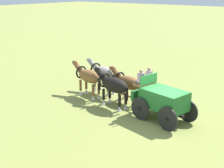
# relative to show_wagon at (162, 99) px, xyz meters

# --- Properties ---
(ground_plane) EXTENTS (220.00, 220.00, 0.00)m
(ground_plane) POSITION_rel_show_wagon_xyz_m (-0.16, 0.03, -1.26)
(ground_plane) COLOR olive
(show_wagon) EXTENTS (5.61, 2.45, 2.78)m
(show_wagon) POSITION_rel_show_wagon_xyz_m (0.00, 0.00, 0.00)
(show_wagon) COLOR #236B2D
(show_wagon) RESTS_ON ground
(draft_horse_rear_near) EXTENTS (3.20, 1.35, 2.27)m
(draft_horse_rear_near) POSITION_rel_show_wagon_xyz_m (3.50, -0.03, 0.14)
(draft_horse_rear_near) COLOR black
(draft_horse_rear_near) RESTS_ON ground
(draft_horse_rear_off) EXTENTS (3.07, 1.26, 2.14)m
(draft_horse_rear_off) POSITION_rel_show_wagon_xyz_m (3.26, -1.31, 0.02)
(draft_horse_rear_off) COLOR brown
(draft_horse_rear_off) RESTS_ON ground
(draft_horse_lead_near) EXTENTS (3.07, 1.28, 2.27)m
(draft_horse_lead_near) POSITION_rel_show_wagon_xyz_m (6.06, -0.54, 0.14)
(draft_horse_lead_near) COLOR brown
(draft_horse_lead_near) RESTS_ON ground
(draft_horse_lead_off) EXTENTS (3.06, 1.34, 2.27)m
(draft_horse_lead_off) POSITION_rel_show_wagon_xyz_m (5.79, -1.81, 0.14)
(draft_horse_lead_off) COLOR #9E998E
(draft_horse_lead_off) RESTS_ON ground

